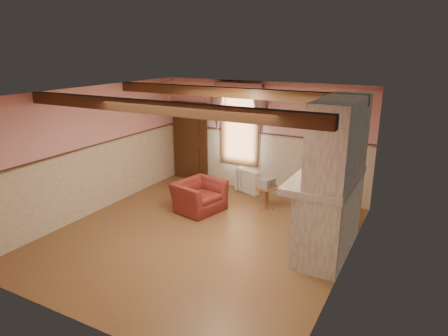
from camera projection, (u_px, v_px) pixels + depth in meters
The scene contains 26 objects.
floor at pixel (200, 235), 7.93m from camera, with size 5.50×6.00×0.01m, color brown.
ceiling at pixel (198, 93), 7.11m from camera, with size 5.50×6.00×0.01m, color silver.
wall_back at pixel (261, 138), 10.05m from camera, with size 5.50×0.02×2.80m, color #D39298.
wall_front at pixel (74, 230), 4.99m from camera, with size 5.50×0.02×2.80m, color #D39298.
wall_left at pixel (92, 151), 8.76m from camera, with size 0.02×6.00×2.80m, color #D39298.
wall_right at pixel (348, 192), 6.28m from camera, with size 0.02×6.00×2.80m, color #D39298.
wainscot at pixel (200, 200), 7.71m from camera, with size 5.50×6.00×1.50m, color beige, non-canonical shape.
chair_rail at pixel (199, 163), 7.49m from camera, with size 5.50×6.00×0.08m, color black, non-canonical shape.
firebox at pixel (309, 224), 7.40m from camera, with size 0.20×0.95×0.90m, color black.
armchair at pixel (199, 196), 9.07m from camera, with size 1.05×0.92×0.69m, color maroon.
side_table at pixel (267, 198), 9.14m from camera, with size 0.51×0.51×0.55m, color brown.
book_stack at pixel (267, 183), 9.02m from camera, with size 0.26×0.32×0.20m, color #B7AD8C.
radiator at pixel (248, 181), 10.22m from camera, with size 0.70×0.18×0.60m, color silver.
bowl at pixel (328, 172), 7.10m from camera, with size 0.38×0.38×0.09m, color brown.
mantel_clock at pixel (333, 163), 7.42m from camera, with size 0.14×0.24×0.20m, color #321B0D.
oil_lamp at pixel (332, 162), 7.32m from camera, with size 0.11×0.11×0.28m, color gold.
candle_red at pixel (317, 181), 6.50m from camera, with size 0.06×0.06×0.16m, color #AD1A15.
jar_yellow at pixel (323, 176), 6.79m from camera, with size 0.06×0.06×0.12m, color gold.
fireplace at pixel (336, 179), 6.93m from camera, with size 0.85×2.00×2.80m, color gray.
mantel at pixel (326, 179), 7.02m from camera, with size 1.05×2.05×0.12m, color gray.
overmantel_mirror at pixel (318, 144), 6.93m from camera, with size 0.06×1.44×1.04m, color silver.
door at pixel (190, 143), 11.05m from camera, with size 1.10×0.10×2.10m, color black.
window at pixel (240, 126), 10.22m from camera, with size 1.06×0.08×2.02m, color white.
window_drapes at pixel (238, 103), 9.97m from camera, with size 1.30×0.14×1.40m, color gray.
ceiling_beam_front at pixel (157, 107), 6.13m from camera, with size 5.50×0.18×0.20m, color black.
ceiling_beam_back at pixel (229, 92), 8.15m from camera, with size 5.50×0.18×0.20m, color black.
Camera 1 is at (3.81, -6.12, 3.59)m, focal length 32.00 mm.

